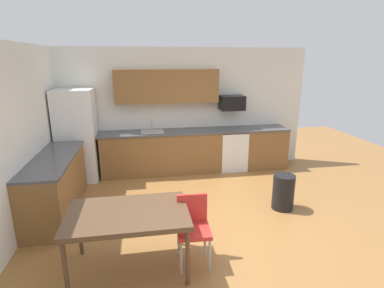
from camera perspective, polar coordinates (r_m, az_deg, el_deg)
name	(u,v)px	position (r m, az deg, el deg)	size (l,w,h in m)	color
ground_plane	(203,223)	(4.86, 2.06, -14.67)	(12.00, 12.00, 0.00)	#9E6B38
wall_back	(180,110)	(6.90, -2.33, 6.51)	(5.80, 0.10, 2.70)	silver
wall_left	(3,148)	(4.60, -32.05, -0.68)	(0.10, 5.80, 2.70)	silver
cabinet_run_back	(162,153)	(6.72, -5.69, -1.70)	(2.59, 0.60, 0.90)	brown
cabinet_run_back_right	(264,148)	(7.27, 13.33, -0.71)	(0.96, 0.60, 0.90)	brown
cabinet_run_left	(56,186)	(5.49, -24.22, -7.21)	(0.60, 2.00, 0.90)	brown
countertop_back	(182,132)	(6.64, -1.89, 2.36)	(4.80, 0.64, 0.04)	#4C4C51
countertop_left	(52,159)	(5.33, -24.79, -2.55)	(0.64, 2.00, 0.04)	#4C4C51
upper_cabinets_back	(167,86)	(6.58, -4.77, 10.84)	(2.20, 0.34, 0.70)	brown
refrigerator	(77,136)	(6.63, -20.81, 1.48)	(0.76, 0.70, 1.88)	white
oven_range	(232,149)	(7.00, 7.45, -0.99)	(0.60, 0.60, 0.91)	white
microwave	(232,103)	(6.87, 7.52, 7.69)	(0.54, 0.36, 0.32)	black
sink_basin	(153,135)	(6.60, -7.45, 1.78)	(0.48, 0.40, 0.14)	#A5A8AD
sink_faucet	(152,126)	(6.73, -7.56, 3.47)	(0.02, 0.02, 0.24)	#B2B5BA
dining_table	(128,217)	(3.69, -11.97, -13.24)	(1.40, 0.90, 0.76)	brown
chair_near_table	(193,224)	(3.86, 0.19, -14.78)	(0.42, 0.42, 0.85)	red
trash_bin	(283,192)	(5.38, 16.80, -8.63)	(0.36, 0.36, 0.60)	black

